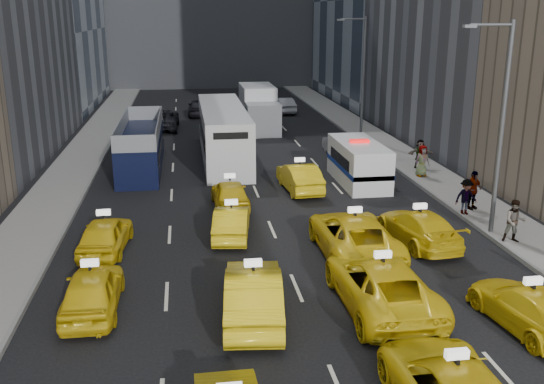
{
  "coord_description": "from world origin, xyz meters",
  "views": [
    {
      "loc": [
        -3.63,
        -11.06,
        9.28
      ],
      "look_at": [
        -0.12,
        13.13,
        2.0
      ],
      "focal_mm": 40.0,
      "sensor_mm": 36.0,
      "label": 1
    }
  ],
  "objects_px": {
    "nypd_van": "(359,163)",
    "box_truck": "(259,108)",
    "city_bus": "(223,133)",
    "double_decker": "(141,144)"
  },
  "relations": [
    {
      "from": "nypd_van",
      "to": "box_truck",
      "type": "height_order",
      "value": "box_truck"
    },
    {
      "from": "city_bus",
      "to": "box_truck",
      "type": "distance_m",
      "value": 10.5
    },
    {
      "from": "city_bus",
      "to": "box_truck",
      "type": "bearing_deg",
      "value": 69.19
    },
    {
      "from": "nypd_van",
      "to": "city_bus",
      "type": "relative_size",
      "value": 0.44
    },
    {
      "from": "double_decker",
      "to": "box_truck",
      "type": "distance_m",
      "value": 14.61
    },
    {
      "from": "city_bus",
      "to": "nypd_van",
      "type": "bearing_deg",
      "value": -45.85
    },
    {
      "from": "nypd_van",
      "to": "double_decker",
      "type": "height_order",
      "value": "double_decker"
    },
    {
      "from": "city_bus",
      "to": "box_truck",
      "type": "height_order",
      "value": "box_truck"
    },
    {
      "from": "double_decker",
      "to": "city_bus",
      "type": "height_order",
      "value": "city_bus"
    },
    {
      "from": "nypd_van",
      "to": "box_truck",
      "type": "distance_m",
      "value": 17.35
    }
  ]
}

